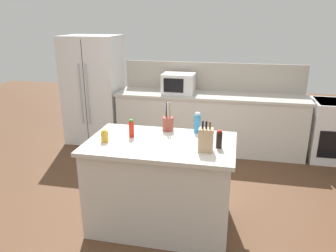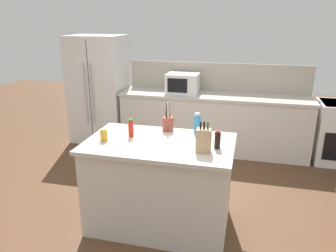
{
  "view_description": "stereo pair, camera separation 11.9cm",
  "coord_description": "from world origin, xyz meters",
  "px_view_note": "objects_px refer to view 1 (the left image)",
  "views": [
    {
      "loc": [
        0.7,
        -2.94,
        2.12
      ],
      "look_at": [
        0.0,
        0.35,
        0.99
      ],
      "focal_mm": 35.0,
      "sensor_mm": 36.0,
      "label": 1
    },
    {
      "loc": [
        0.81,
        -2.91,
        2.12
      ],
      "look_at": [
        0.0,
        0.35,
        0.99
      ],
      "focal_mm": 35.0,
      "sensor_mm": 36.0,
      "label": 2
    }
  ],
  "objects_px": {
    "range_oven": "(336,131)",
    "soy_sauce_bottle": "(219,139)",
    "hot_sauce_bottle": "(131,129)",
    "microwave": "(178,83)",
    "knife_block": "(206,140)",
    "utensil_crock": "(168,123)",
    "honey_jar": "(105,136)",
    "refrigerator": "(94,90)",
    "dish_soap_bottle": "(197,123)"
  },
  "relations": [
    {
      "from": "range_oven",
      "to": "microwave",
      "type": "bearing_deg",
      "value": 180.0
    },
    {
      "from": "microwave",
      "to": "hot_sauce_bottle",
      "type": "height_order",
      "value": "microwave"
    },
    {
      "from": "knife_block",
      "to": "utensil_crock",
      "type": "height_order",
      "value": "utensil_crock"
    },
    {
      "from": "microwave",
      "to": "honey_jar",
      "type": "bearing_deg",
      "value": -97.97
    },
    {
      "from": "range_oven",
      "to": "soy_sauce_bottle",
      "type": "relative_size",
      "value": 5.26
    },
    {
      "from": "dish_soap_bottle",
      "to": "soy_sauce_bottle",
      "type": "bearing_deg",
      "value": -56.62
    },
    {
      "from": "refrigerator",
      "to": "soy_sauce_bottle",
      "type": "xyz_separation_m",
      "value": [
        2.28,
        -2.28,
        0.11
      ]
    },
    {
      "from": "utensil_crock",
      "to": "soy_sauce_bottle",
      "type": "xyz_separation_m",
      "value": [
        0.57,
        -0.38,
        0.0
      ]
    },
    {
      "from": "refrigerator",
      "to": "hot_sauce_bottle",
      "type": "distance_m",
      "value": 2.59
    },
    {
      "from": "hot_sauce_bottle",
      "to": "range_oven",
      "type": "bearing_deg",
      "value": 39.77
    },
    {
      "from": "refrigerator",
      "to": "dish_soap_bottle",
      "type": "distance_m",
      "value": 2.78
    },
    {
      "from": "microwave",
      "to": "hot_sauce_bottle",
      "type": "xyz_separation_m",
      "value": [
        -0.1,
        -2.13,
        -0.07
      ]
    },
    {
      "from": "knife_block",
      "to": "utensil_crock",
      "type": "relative_size",
      "value": 0.91
    },
    {
      "from": "knife_block",
      "to": "utensil_crock",
      "type": "bearing_deg",
      "value": 133.24
    },
    {
      "from": "honey_jar",
      "to": "dish_soap_bottle",
      "type": "distance_m",
      "value": 0.98
    },
    {
      "from": "soy_sauce_bottle",
      "to": "microwave",
      "type": "bearing_deg",
      "value": 109.51
    },
    {
      "from": "honey_jar",
      "to": "dish_soap_bottle",
      "type": "height_order",
      "value": "dish_soap_bottle"
    },
    {
      "from": "refrigerator",
      "to": "knife_block",
      "type": "xyz_separation_m",
      "value": [
        2.17,
        -2.4,
        0.14
      ]
    },
    {
      "from": "refrigerator",
      "to": "range_oven",
      "type": "height_order",
      "value": "refrigerator"
    },
    {
      "from": "microwave",
      "to": "utensil_crock",
      "type": "relative_size",
      "value": 1.59
    },
    {
      "from": "hot_sauce_bottle",
      "to": "microwave",
      "type": "bearing_deg",
      "value": 87.21
    },
    {
      "from": "range_oven",
      "to": "soy_sauce_bottle",
      "type": "bearing_deg",
      "value": -126.64
    },
    {
      "from": "range_oven",
      "to": "hot_sauce_bottle",
      "type": "relative_size",
      "value": 4.89
    },
    {
      "from": "refrigerator",
      "to": "hot_sauce_bottle",
      "type": "bearing_deg",
      "value": -57.46
    },
    {
      "from": "knife_block",
      "to": "dish_soap_bottle",
      "type": "bearing_deg",
      "value": 106.35
    },
    {
      "from": "utensil_crock",
      "to": "dish_soap_bottle",
      "type": "bearing_deg",
      "value": 0.79
    },
    {
      "from": "dish_soap_bottle",
      "to": "knife_block",
      "type": "bearing_deg",
      "value": -74.44
    },
    {
      "from": "knife_block",
      "to": "dish_soap_bottle",
      "type": "height_order",
      "value": "knife_block"
    },
    {
      "from": "knife_block",
      "to": "soy_sauce_bottle",
      "type": "height_order",
      "value": "knife_block"
    },
    {
      "from": "utensil_crock",
      "to": "dish_soap_bottle",
      "type": "relative_size",
      "value": 1.46
    },
    {
      "from": "knife_block",
      "to": "soy_sauce_bottle",
      "type": "distance_m",
      "value": 0.17
    },
    {
      "from": "knife_block",
      "to": "range_oven",
      "type": "bearing_deg",
      "value": 53.73
    },
    {
      "from": "microwave",
      "to": "utensil_crock",
      "type": "xyz_separation_m",
      "value": [
        0.22,
        -1.85,
        -0.07
      ]
    },
    {
      "from": "knife_block",
      "to": "honey_jar",
      "type": "bearing_deg",
      "value": 178.39
    },
    {
      "from": "knife_block",
      "to": "soy_sauce_bottle",
      "type": "xyz_separation_m",
      "value": [
        0.11,
        0.12,
        -0.03
      ]
    },
    {
      "from": "range_oven",
      "to": "knife_block",
      "type": "xyz_separation_m",
      "value": [
        -1.77,
        -2.35,
        0.59
      ]
    },
    {
      "from": "soy_sauce_bottle",
      "to": "dish_soap_bottle",
      "type": "height_order",
      "value": "dish_soap_bottle"
    },
    {
      "from": "range_oven",
      "to": "microwave",
      "type": "distance_m",
      "value": 2.53
    },
    {
      "from": "honey_jar",
      "to": "hot_sauce_bottle",
      "type": "distance_m",
      "value": 0.29
    },
    {
      "from": "dish_soap_bottle",
      "to": "utensil_crock",
      "type": "bearing_deg",
      "value": -179.21
    },
    {
      "from": "microwave",
      "to": "hot_sauce_bottle",
      "type": "distance_m",
      "value": 2.13
    },
    {
      "from": "range_oven",
      "to": "refrigerator",
      "type": "bearing_deg",
      "value": 179.25
    },
    {
      "from": "hot_sauce_bottle",
      "to": "honey_jar",
      "type": "bearing_deg",
      "value": -140.45
    },
    {
      "from": "microwave",
      "to": "soy_sauce_bottle",
      "type": "bearing_deg",
      "value": -70.49
    },
    {
      "from": "range_oven",
      "to": "hot_sauce_bottle",
      "type": "bearing_deg",
      "value": -140.23
    },
    {
      "from": "honey_jar",
      "to": "soy_sauce_bottle",
      "type": "xyz_separation_m",
      "value": [
        1.11,
        0.08,
        0.03
      ]
    },
    {
      "from": "refrigerator",
      "to": "soy_sauce_bottle",
      "type": "distance_m",
      "value": 3.23
    },
    {
      "from": "hot_sauce_bottle",
      "to": "utensil_crock",
      "type": "bearing_deg",
      "value": 40.45
    },
    {
      "from": "refrigerator",
      "to": "honey_jar",
      "type": "relative_size",
      "value": 15.08
    },
    {
      "from": "refrigerator",
      "to": "knife_block",
      "type": "distance_m",
      "value": 3.24
    }
  ]
}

